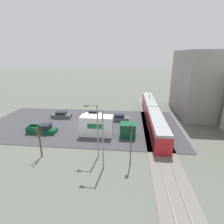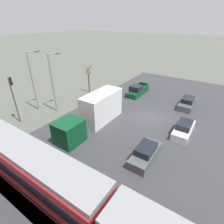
% 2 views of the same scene
% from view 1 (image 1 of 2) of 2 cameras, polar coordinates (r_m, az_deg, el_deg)
% --- Properties ---
extents(ground_plane, '(320.00, 320.00, 0.00)m').
position_cam_1_polar(ground_plane, '(38.72, -9.51, -4.00)').
color(ground_plane, '#565B51').
extents(road_surface, '(20.39, 41.00, 0.08)m').
position_cam_1_polar(road_surface, '(38.70, -9.51, -3.95)').
color(road_surface, '#38383D').
rests_on(road_surface, ground).
extents(rail_bed, '(52.28, 4.40, 0.22)m').
position_cam_1_polar(rail_bed, '(37.75, 13.47, -4.79)').
color(rail_bed, slate).
rests_on(rail_bed, ground).
extents(light_rail_tram, '(29.85, 2.70, 4.53)m').
position_cam_1_polar(light_rail_tram, '(40.56, 13.02, -0.58)').
color(light_rail_tram, '#B21E23').
rests_on(light_rail_tram, ground).
extents(box_truck, '(2.45, 10.12, 3.75)m').
position_cam_1_polar(box_truck, '(32.40, -2.55, -4.83)').
color(box_truck, '#0C4723').
rests_on(box_truck, ground).
extents(pickup_truck, '(1.97, 5.53, 1.75)m').
position_cam_1_polar(pickup_truck, '(36.40, -21.76, -5.34)').
color(pickup_truck, '#0C4723').
rests_on(pickup_truck, ground).
extents(sedan_car_0, '(1.71, 4.45, 1.54)m').
position_cam_1_polar(sedan_car_0, '(42.45, -5.95, -0.79)').
color(sedan_car_0, silver).
rests_on(sedan_car_0, ground).
extents(sedan_car_1, '(1.71, 4.32, 1.53)m').
position_cam_1_polar(sedan_car_1, '(39.82, 2.41, -2.02)').
color(sedan_car_1, '#4C5156').
rests_on(sedan_car_1, ground).
extents(sedan_car_2, '(1.90, 4.60, 1.51)m').
position_cam_1_polar(sedan_car_2, '(43.45, -16.19, -1.00)').
color(sedan_car_2, '#4C5156').
rests_on(sedan_car_2, ground).
extents(traffic_light_pole, '(0.28, 0.47, 5.90)m').
position_cam_1_polar(traffic_light_pole, '(23.36, 6.05, -9.21)').
color(traffic_light_pole, '#47474C').
rests_on(traffic_light_pole, ground).
extents(street_tree, '(1.17, 0.97, 4.97)m').
position_cam_1_polar(street_tree, '(27.84, -22.40, -9.34)').
color(street_tree, brown).
rests_on(street_tree, ground).
extents(street_lamp_near_crossing, '(0.36, 1.95, 8.06)m').
position_cam_1_polar(street_lamp_near_crossing, '(24.88, -5.16, -5.17)').
color(street_lamp_near_crossing, gray).
rests_on(street_lamp_near_crossing, ground).
extents(street_lamp_mid_block, '(0.36, 1.95, 8.25)m').
position_cam_1_polar(street_lamp_mid_block, '(22.23, -3.51, -7.84)').
color(street_lamp_mid_block, gray).
rests_on(street_lamp_mid_block, ground).
extents(backdrop_office_block, '(16.84, 17.16, 15.49)m').
position_cam_1_polar(backdrop_office_block, '(50.31, 30.42, 8.07)').
color(backdrop_office_block, gray).
rests_on(backdrop_office_block, ground).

